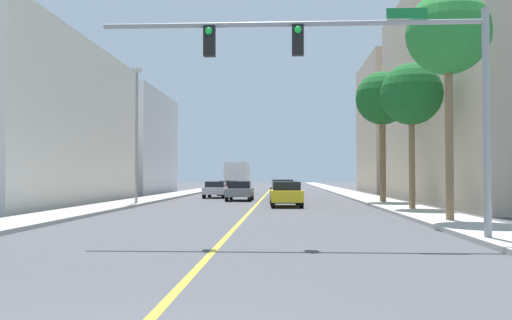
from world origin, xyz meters
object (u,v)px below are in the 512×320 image
at_px(car_yellow, 286,194).
at_px(car_black, 284,191).
at_px(palm_near, 448,35).
at_px(car_gray, 240,190).
at_px(palm_far, 382,99).
at_px(street_lamp, 137,128).
at_px(car_silver, 216,189).
at_px(palm_mid, 411,95).
at_px(delivery_truck, 238,176).
at_px(car_white, 283,188).
at_px(car_red, 229,187).
at_px(traffic_signal_mast, 362,67).

bearing_deg(car_yellow, car_black, 88.13).
bearing_deg(palm_near, car_gray, 116.76).
bearing_deg(palm_far, car_gray, 156.19).
relative_size(street_lamp, car_silver, 2.04).
distance_m(palm_near, car_gray, 21.53).
xyz_separation_m(car_silver, car_black, (5.49, -6.42, 0.06)).
distance_m(palm_mid, car_silver, 20.51).
relative_size(street_lamp, palm_far, 0.98).
bearing_deg(car_black, delivery_truck, 102.24).
height_order(palm_mid, car_black, palm_mid).
height_order(car_white, car_red, car_white).
bearing_deg(car_red, car_gray, -83.01).
bearing_deg(traffic_signal_mast, car_silver, 104.77).
distance_m(street_lamp, car_black, 10.86).
bearing_deg(palm_far, street_lamp, -170.92).
bearing_deg(traffic_signal_mast, delivery_truck, 98.96).
height_order(car_gray, car_black, car_black).
relative_size(car_gray, car_yellow, 1.04).
bearing_deg(car_silver, car_red, 87.46).
bearing_deg(car_gray, car_black, -28.95).
distance_m(traffic_signal_mast, palm_far, 20.40).
bearing_deg(delivery_truck, palm_near, -73.92).
xyz_separation_m(street_lamp, car_white, (8.78, 11.56, -3.88)).
bearing_deg(car_silver, car_black, -48.79).
distance_m(traffic_signal_mast, street_lamp, 20.64).
bearing_deg(car_black, car_gray, 150.91).
height_order(street_lamp, car_black, street_lamp).
relative_size(car_gray, delivery_truck, 0.59).
bearing_deg(car_white, car_silver, -177.15).
relative_size(palm_far, delivery_truck, 1.17).
height_order(palm_mid, car_red, palm_mid).
distance_m(palm_near, car_yellow, 13.87).
distance_m(traffic_signal_mast, delivery_truck, 46.96).
xyz_separation_m(traffic_signal_mast, delivery_truck, (-7.29, 46.29, -3.04)).
xyz_separation_m(street_lamp, palm_near, (15.00, -11.81, 2.41)).
bearing_deg(traffic_signal_mast, palm_near, 54.71).
distance_m(car_white, car_red, 7.91).
height_order(palm_near, car_silver, palm_near).
bearing_deg(car_silver, car_gray, -63.03).
xyz_separation_m(traffic_signal_mast, palm_near, (4.00, 5.66, 2.30)).
distance_m(palm_near, palm_far, 14.23).
xyz_separation_m(car_red, car_black, (5.13, -12.91, 0.04)).
bearing_deg(car_yellow, car_gray, 110.75).
bearing_deg(street_lamp, palm_near, -38.21).
xyz_separation_m(palm_mid, car_black, (-6.38, 9.49, -5.10)).
bearing_deg(car_red, car_silver, -96.06).
relative_size(palm_mid, palm_far, 0.88).
distance_m(street_lamp, palm_near, 19.24).
height_order(car_gray, delivery_truck, delivery_truck).
xyz_separation_m(street_lamp, car_black, (8.93, 4.79, -3.89)).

